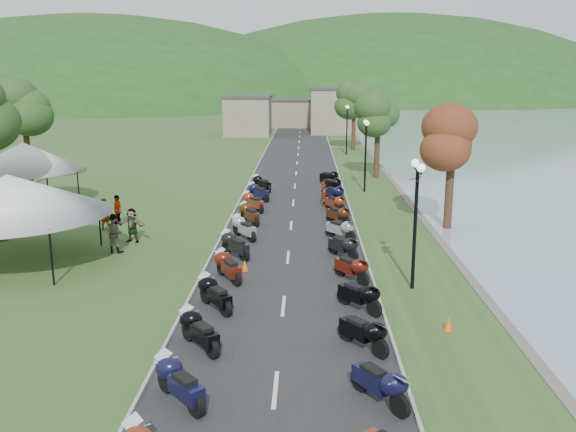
{
  "coord_description": "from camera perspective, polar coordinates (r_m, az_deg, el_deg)",
  "views": [
    {
      "loc": [
        0.76,
        -4.8,
        8.3
      ],
      "look_at": [
        -0.09,
        24.84,
        1.3
      ],
      "focal_mm": 38.0,
      "sensor_mm": 36.0,
      "label": 1
    }
  ],
  "objects": [
    {
      "name": "road",
      "position": [
        45.57,
        0.65,
        2.8
      ],
      "size": [
        7.0,
        120.0,
        0.02
      ],
      "primitive_type": "cube",
      "color": "#2A2A2C",
      "rests_on": "ground"
    },
    {
      "name": "vendor_tent_main",
      "position": [
        29.46,
        -24.43,
        -0.27
      ],
      "size": [
        5.77,
        5.77,
        4.0
      ],
      "primitive_type": null,
      "color": "white",
      "rests_on": "ground"
    },
    {
      "name": "far_building",
      "position": [
        90.03,
        -0.13,
        9.59
      ],
      "size": [
        18.0,
        16.0,
        5.0
      ],
      "primitive_type": "cube",
      "color": "gray",
      "rests_on": "ground"
    },
    {
      "name": "moto_row_left",
      "position": [
        25.02,
        -5.72,
        -4.83
      ],
      "size": [
        2.6,
        40.65,
        1.1
      ],
      "primitive_type": null,
      "color": "#331411",
      "rests_on": "ground"
    },
    {
      "name": "moto_row_right",
      "position": [
        26.46,
        5.57,
        -3.82
      ],
      "size": [
        2.6,
        43.32,
        1.1
      ],
      "primitive_type": null,
      "color": "#331411",
      "rests_on": "ground"
    },
    {
      "name": "vendor_tent_side",
      "position": [
        42.43,
        -23.36,
        3.65
      ],
      "size": [
        4.85,
        4.85,
        4.0
      ],
      "primitive_type": null,
      "color": "white",
      "rests_on": "ground"
    },
    {
      "name": "hills_backdrop",
      "position": [
        204.97,
        1.45,
        10.96
      ],
      "size": [
        360.0,
        120.0,
        76.0
      ],
      "primitive_type": null,
      "color": "#285621",
      "rests_on": "ground"
    },
    {
      "name": "pedestrian_a",
      "position": [
        34.45,
        -16.64,
        -1.23
      ],
      "size": [
        0.75,
        0.78,
        1.72
      ],
      "primitive_type": "imported",
      "rotation": [
        0.0,
        0.0,
        0.89
      ],
      "color": "slate",
      "rests_on": "ground"
    },
    {
      "name": "pedestrian_b",
      "position": [
        30.09,
        -15.83,
        -3.25
      ],
      "size": [
        1.02,
        0.78,
        1.87
      ],
      "primitive_type": "imported",
      "rotation": [
        0.0,
        0.0,
        2.8
      ],
      "color": "slate",
      "rests_on": "ground"
    },
    {
      "name": "tree_lakeside",
      "position": [
        33.77,
        15.02,
        5.08
      ],
      "size": [
        2.7,
        2.7,
        7.49
      ],
      "primitive_type": null,
      "color": "#345A25",
      "rests_on": "ground"
    }
  ]
}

